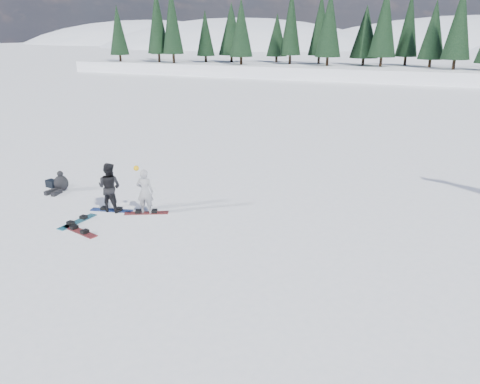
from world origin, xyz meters
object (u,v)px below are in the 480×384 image
object	(u,v)px
snowboarder_woman	(145,191)
snowboard_loose_a	(77,222)
seated_rider	(60,184)
snowboard_loose_b	(80,231)
snowboarder_man	(109,187)
gear_bag	(52,184)

from	to	relation	value
snowboarder_woman	snowboard_loose_a	xyz separation A→B (m)	(-1.64, -1.56, -0.79)
seated_rider	snowboard_loose_b	xyz separation A→B (m)	(3.38, -2.82, -0.30)
snowboarder_man	seated_rider	xyz separation A→B (m)	(-3.16, 0.94, -0.55)
gear_bag	snowboard_loose_b	size ratio (longest dim) A/B	0.30
gear_bag	snowboard_loose_a	xyz separation A→B (m)	(3.48, -2.49, -0.14)
snowboarder_man	gear_bag	distance (m)	4.11
snowboarder_man	snowboard_loose_a	world-z (taller)	snowboarder_man
seated_rider	snowboard_loose_b	world-z (taller)	seated_rider
snowboarder_woman	gear_bag	xyz separation A→B (m)	(-5.13, 0.93, -0.65)
gear_bag	snowboard_loose_a	world-z (taller)	gear_bag
gear_bag	snowboard_loose_a	size ratio (longest dim) A/B	0.30
snowboard_loose_a	snowboard_loose_b	distance (m)	0.83
snowboarder_woman	snowboarder_man	world-z (taller)	snowboarder_man
snowboarder_woman	snowboard_loose_a	distance (m)	2.40
gear_bag	snowboard_loose_b	bearing A→B (deg)	-36.97
seated_rider	snowboard_loose_a	distance (m)	3.59
snowboarder_man	snowboard_loose_a	size ratio (longest dim) A/B	1.16
snowboard_loose_a	seated_rider	bearing A→B (deg)	55.54
seated_rider	snowboard_loose_b	size ratio (longest dim) A/B	0.65
snowboarder_woman	snowboarder_man	distance (m)	1.29
seated_rider	snowboard_loose_a	size ratio (longest dim) A/B	0.65
snowboard_loose_a	snowboard_loose_b	world-z (taller)	same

